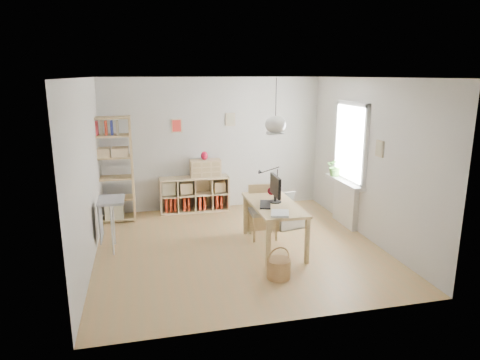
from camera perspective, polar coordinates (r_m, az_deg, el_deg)
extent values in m
plane|color=#A78753|center=(7.09, -0.24, -8.88)|extent=(4.50, 4.50, 0.00)
plane|color=silver|center=(8.86, -3.52, 4.80)|extent=(4.50, 0.00, 4.50)
plane|color=silver|center=(4.59, 6.06, -3.87)|extent=(4.50, 0.00, 4.50)
plane|color=silver|center=(6.57, -19.75, 0.81)|extent=(0.00, 4.50, 4.50)
plane|color=silver|center=(7.51, 16.76, 2.59)|extent=(0.00, 4.50, 4.50)
plane|color=white|center=(6.54, -0.26, 13.50)|extent=(4.50, 4.50, 0.00)
cylinder|color=black|center=(6.55, 4.81, 10.48)|extent=(0.01, 0.01, 0.68)
ellipsoid|color=white|center=(6.58, 4.75, 7.35)|extent=(0.32, 0.32, 0.27)
cube|color=white|center=(7.98, 14.64, 4.83)|extent=(0.03, 1.00, 1.30)
cube|color=white|center=(7.50, 16.37, 4.16)|extent=(0.06, 0.08, 1.46)
cube|color=white|center=(8.45, 12.80, 5.41)|extent=(0.06, 0.08, 1.46)
cube|color=white|center=(7.90, 14.79, 9.78)|extent=(0.06, 1.16, 0.08)
cube|color=white|center=(8.10, 14.19, 0.01)|extent=(0.06, 1.16, 0.08)
cube|color=white|center=(8.21, 13.88, -3.12)|extent=(0.10, 0.80, 0.80)
cube|color=white|center=(8.08, 13.74, -0.23)|extent=(0.22, 1.20, 0.06)
cube|color=tan|center=(6.84, 4.54, -3.28)|extent=(0.70, 1.50, 0.04)
cube|color=tan|center=(6.26, 3.78, -8.60)|extent=(0.06, 0.06, 0.71)
cube|color=tan|center=(7.52, 0.68, -4.64)|extent=(0.06, 0.06, 0.71)
cube|color=tan|center=(6.45, 8.94, -8.05)|extent=(0.06, 0.06, 0.71)
cube|color=tan|center=(7.68, 5.04, -4.30)|extent=(0.06, 0.06, 0.71)
cube|color=beige|center=(8.90, -6.02, -4.05)|extent=(1.40, 0.38, 0.03)
cube|color=beige|center=(8.72, -6.14, 0.27)|extent=(1.40, 0.38, 0.03)
cube|color=beige|center=(8.75, -10.54, -2.17)|extent=(0.03, 0.38, 0.72)
cube|color=beige|center=(8.91, -1.71, -1.65)|extent=(0.03, 0.38, 0.72)
cube|color=beige|center=(8.97, -6.23, -1.60)|extent=(1.40, 0.02, 0.72)
cube|color=maroon|center=(8.82, -9.81, -3.15)|extent=(0.06, 0.26, 0.30)
cube|color=maroon|center=(8.83, -9.23, -3.12)|extent=(0.05, 0.26, 0.30)
cube|color=maroon|center=(8.83, -8.71, -3.09)|extent=(0.05, 0.26, 0.30)
cube|color=maroon|center=(8.85, -7.48, -3.02)|extent=(0.05, 0.26, 0.30)
cube|color=maroon|center=(8.85, -6.91, -2.98)|extent=(0.05, 0.26, 0.30)
cube|color=maroon|center=(8.88, -5.43, -2.89)|extent=(0.06, 0.26, 0.30)
cube|color=maroon|center=(8.89, -4.85, -2.86)|extent=(0.06, 0.26, 0.30)
cube|color=maroon|center=(8.93, -3.20, -2.75)|extent=(0.06, 0.26, 0.30)
cube|color=maroon|center=(8.95, -2.63, -2.72)|extent=(0.05, 0.26, 0.30)
cube|color=tan|center=(8.41, -19.35, 1.12)|extent=(0.04, 0.38, 2.00)
cube|color=tan|center=(8.36, -14.17, 1.41)|extent=(0.04, 0.38, 2.00)
cube|color=tan|center=(8.62, -16.33, -4.90)|extent=(0.76, 0.38, 0.03)
cube|color=tan|center=(8.51, -16.51, -2.35)|extent=(0.76, 0.38, 0.03)
cube|color=tan|center=(8.41, -16.70, 0.27)|extent=(0.76, 0.38, 0.03)
cube|color=tan|center=(8.33, -16.89, 2.95)|extent=(0.76, 0.38, 0.03)
cube|color=tan|center=(8.27, -17.08, 5.67)|extent=(0.76, 0.38, 0.03)
cube|color=tan|center=(8.23, -17.24, 7.94)|extent=(0.76, 0.38, 0.03)
cube|color=#293497|center=(8.27, -19.10, 6.54)|extent=(0.04, 0.18, 0.26)
cube|color=maroon|center=(8.26, -18.54, 6.58)|extent=(0.04, 0.18, 0.26)
cube|color=#BCB38F|center=(8.26, -17.99, 6.61)|extent=(0.04, 0.18, 0.26)
cube|color=maroon|center=(8.25, -17.43, 6.65)|extent=(0.04, 0.18, 0.26)
cube|color=#293497|center=(8.24, -16.73, 6.69)|extent=(0.04, 0.18, 0.26)
cube|color=#BCB38F|center=(8.24, -16.04, 6.73)|extent=(0.04, 0.18, 0.26)
cube|color=#959598|center=(7.01, -16.83, -2.58)|extent=(0.40, 0.55, 0.04)
cylinder|color=white|center=(6.93, -16.69, -6.42)|extent=(0.03, 0.03, 0.82)
cylinder|color=white|center=(7.34, -16.50, -5.25)|extent=(0.03, 0.03, 0.82)
cube|color=#959598|center=(7.12, -18.09, -5.20)|extent=(0.02, 0.50, 0.62)
cube|color=#959598|center=(7.33, 3.09, -4.21)|extent=(0.47, 0.47, 0.06)
cube|color=tan|center=(7.20, 1.91, -6.65)|extent=(0.04, 0.04, 0.44)
cube|color=tan|center=(7.55, 1.36, -5.66)|extent=(0.04, 0.04, 0.44)
cube|color=tan|center=(7.28, 4.84, -6.46)|extent=(0.04, 0.04, 0.44)
cube|color=tan|center=(7.62, 4.15, -5.50)|extent=(0.04, 0.04, 0.44)
cube|color=tan|center=(7.45, 2.79, -2.06)|extent=(0.44, 0.07, 0.40)
cylinder|color=#AA854D|center=(6.06, 5.17, -11.68)|extent=(0.33, 0.33, 0.27)
torus|color=#AA854D|center=(5.99, 5.20, -10.34)|extent=(0.33, 0.08, 0.33)
cube|color=silver|center=(8.02, 6.56, -6.14)|extent=(0.62, 0.48, 0.02)
cube|color=silver|center=(7.85, 4.90, -5.51)|extent=(0.09, 0.38, 0.29)
cube|color=silver|center=(8.11, 8.22, -4.96)|extent=(0.09, 0.38, 0.29)
cube|color=silver|center=(7.83, 7.27, -5.62)|extent=(0.55, 0.13, 0.29)
cube|color=silver|center=(8.13, 5.93, -4.86)|extent=(0.55, 0.13, 0.29)
cube|color=silver|center=(8.18, 5.41, -2.75)|extent=(0.58, 0.29, 0.36)
sphere|color=#C7CD16|center=(7.85, 5.98, -5.03)|extent=(0.12, 0.12, 0.12)
sphere|color=blue|center=(8.04, 7.02, -4.58)|extent=(0.12, 0.12, 0.12)
sphere|color=orange|center=(7.93, 6.56, -4.84)|extent=(0.12, 0.12, 0.12)
sphere|color=#33792C|center=(7.97, 7.83, -4.78)|extent=(0.12, 0.12, 0.12)
cylinder|color=black|center=(6.90, 4.70, -2.89)|extent=(0.20, 0.20, 0.02)
cylinder|color=black|center=(6.88, 4.71, -2.45)|extent=(0.05, 0.05, 0.09)
cube|color=black|center=(6.82, 4.74, -0.76)|extent=(0.07, 0.50, 0.33)
cube|color=black|center=(6.73, 3.39, -3.28)|extent=(0.29, 0.47, 0.02)
cylinder|color=black|center=(7.52, 4.96, -1.39)|extent=(0.06, 0.06, 0.04)
cylinder|color=black|center=(7.48, 4.99, 0.02)|extent=(0.02, 0.02, 0.38)
cone|color=black|center=(7.26, 2.80, 1.04)|extent=(0.09, 0.07, 0.09)
sphere|color=#490911|center=(7.29, 4.20, -1.48)|extent=(0.13, 0.13, 0.13)
cube|color=white|center=(6.31, 5.35, -4.46)|extent=(0.35, 0.39, 0.03)
cube|color=beige|center=(8.70, -4.63, 1.57)|extent=(0.62, 0.29, 0.35)
ellipsoid|color=maroon|center=(8.65, -4.77, 3.25)|extent=(0.14, 0.14, 0.17)
imported|color=#3F732B|center=(8.33, 12.62, 1.77)|extent=(0.40, 0.37, 0.37)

